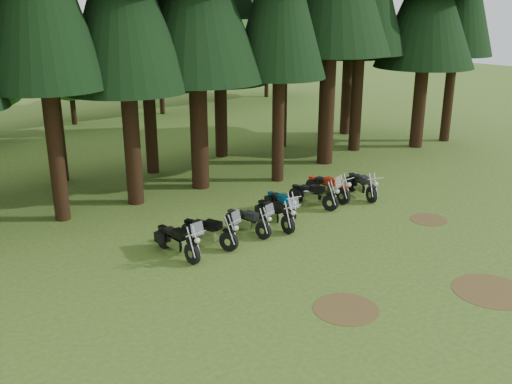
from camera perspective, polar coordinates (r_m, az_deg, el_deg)
ground at (r=19.22m, az=10.50°, el=-6.25°), size 120.00×120.00×0.00m
decid_4 at (r=40.45m, az=-17.83°, el=12.57°), size 5.93×5.76×7.41m
decid_5 at (r=42.78m, az=-9.13°, el=15.98°), size 8.45×8.21×10.56m
decid_6 at (r=47.56m, az=-2.87°, el=15.17°), size 7.06×6.86×8.82m
decid_7 at (r=50.27m, az=1.62°, el=16.53°), size 8.44×8.20×10.55m
dirt_patch_0 at (r=16.02m, az=8.96°, el=-11.47°), size 1.80×1.80×0.01m
dirt_patch_1 at (r=22.88m, az=16.86°, el=-2.65°), size 1.40×1.40×0.01m
dirt_patch_2 at (r=18.04m, az=22.44°, el=-9.13°), size 2.20×2.20×0.01m
motorcycle_0 at (r=18.85m, az=-7.85°, el=-4.95°), size 0.46×2.37×1.49m
motorcycle_1 at (r=19.47m, az=-4.71°, el=-4.06°), size 1.07×2.31×1.48m
motorcycle_2 at (r=20.43m, az=-0.84°, el=-3.01°), size 0.64×2.17×1.36m
motorcycle_3 at (r=21.07m, az=1.93°, el=-2.25°), size 0.52×2.32×1.46m
motorcycle_4 at (r=22.29m, az=2.48°, el=-1.23°), size 0.51×2.06×0.84m
motorcycle_5 at (r=23.21m, az=5.77°, el=-0.35°), size 0.86×2.30×1.45m
motorcycle_6 at (r=24.17m, az=7.14°, el=0.39°), size 0.37×2.37×0.97m
motorcycle_7 at (r=24.74m, az=10.52°, el=0.62°), size 0.92×2.23×0.94m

